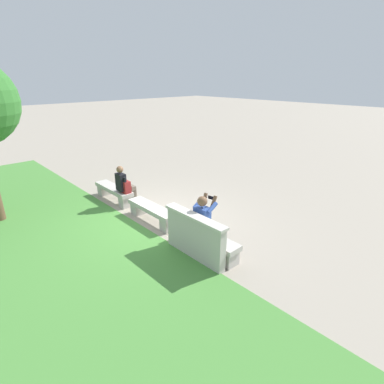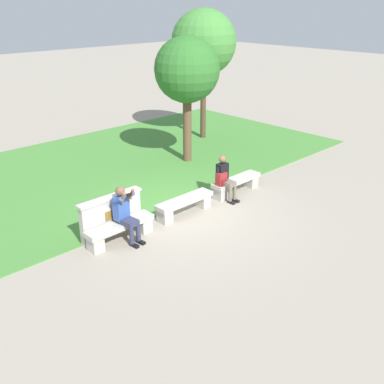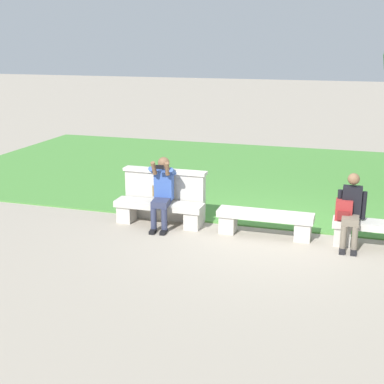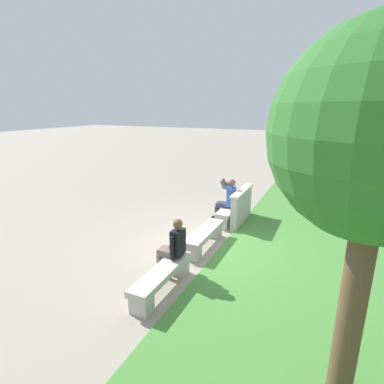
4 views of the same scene
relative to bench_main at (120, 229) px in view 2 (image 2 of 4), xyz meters
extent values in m
plane|color=gray|center=(2.03, 0.00, -0.29)|extent=(80.00, 80.00, 0.00)
cube|color=#478438|center=(2.03, 4.38, -0.28)|extent=(17.78, 8.00, 0.03)
cube|color=#B7B2A8|center=(0.00, 0.00, 0.10)|extent=(1.72, 0.40, 0.12)
cube|color=#B7B2A8|center=(-0.68, 0.00, -0.13)|extent=(0.28, 0.34, 0.33)
cube|color=#B7B2A8|center=(0.68, 0.00, -0.13)|extent=(0.28, 0.34, 0.33)
cube|color=#B7B2A8|center=(2.03, 0.00, 0.10)|extent=(1.72, 0.40, 0.12)
cube|color=#B7B2A8|center=(1.35, 0.00, -0.13)|extent=(0.28, 0.34, 0.33)
cube|color=#B7B2A8|center=(2.71, 0.00, -0.13)|extent=(0.28, 0.34, 0.33)
cube|color=#B7B2A8|center=(4.06, 0.00, 0.10)|extent=(1.72, 0.40, 0.12)
cube|color=#B7B2A8|center=(3.38, 0.00, -0.13)|extent=(0.28, 0.34, 0.33)
cube|color=#B7B2A8|center=(4.74, 0.00, -0.13)|extent=(0.28, 0.34, 0.33)
cube|color=#B7B2A8|center=(0.00, 0.34, 0.18)|extent=(1.60, 0.18, 0.95)
cube|color=beige|center=(0.00, 0.34, 0.69)|extent=(1.66, 0.24, 0.06)
cube|color=brown|center=(0.00, 0.24, 0.30)|extent=(0.44, 0.02, 0.22)
cube|color=black|center=(0.05, -0.46, -0.26)|extent=(0.13, 0.25, 0.06)
cylinder|color=#2D334C|center=(0.04, -0.39, -0.05)|extent=(0.11, 0.11, 0.42)
cube|color=black|center=(0.25, -0.44, -0.26)|extent=(0.13, 0.25, 0.06)
cylinder|color=#2D334C|center=(0.24, -0.37, -0.05)|extent=(0.11, 0.11, 0.42)
cube|color=#2D334C|center=(0.12, -0.19, 0.22)|extent=(0.34, 0.45, 0.12)
cube|color=#33519E|center=(0.09, 0.04, 0.50)|extent=(0.36, 0.26, 0.56)
sphere|color=brown|center=(0.09, 0.04, 0.92)|extent=(0.22, 0.22, 0.22)
cylinder|color=#33519E|center=(-0.09, -0.08, 0.79)|extent=(0.12, 0.32, 0.21)
cylinder|color=brown|center=(-0.01, -0.21, 0.87)|extent=(0.08, 0.18, 0.27)
cylinder|color=#33519E|center=(0.29, -0.04, 0.79)|extent=(0.12, 0.32, 0.21)
cylinder|color=brown|center=(0.24, -0.18, 0.87)|extent=(0.12, 0.20, 0.27)
cube|color=black|center=(0.13, -0.26, 0.91)|extent=(0.15, 0.03, 0.08)
cube|color=black|center=(3.40, -0.42, -0.26)|extent=(0.10, 0.22, 0.06)
cylinder|color=#6B6051|center=(3.40, -0.36, -0.05)|extent=(0.10, 0.10, 0.42)
cube|color=black|center=(3.58, -0.42, -0.26)|extent=(0.10, 0.22, 0.06)
cylinder|color=#6B6051|center=(3.58, -0.36, -0.05)|extent=(0.10, 0.10, 0.42)
cube|color=#6B6051|center=(3.49, -0.18, 0.22)|extent=(0.28, 0.40, 0.12)
cube|color=black|center=(3.49, 0.04, 0.48)|extent=(0.32, 0.20, 0.52)
sphere|color=brown|center=(3.49, 0.04, 0.87)|extent=(0.20, 0.20, 0.20)
cylinder|color=black|center=(3.29, 0.02, 0.43)|extent=(0.08, 0.08, 0.48)
cylinder|color=black|center=(3.69, 0.02, 0.43)|extent=(0.08, 0.08, 0.48)
cube|color=maroon|center=(3.38, -0.04, 0.34)|extent=(0.28, 0.20, 0.36)
cube|color=maroon|center=(3.38, -0.15, 0.27)|extent=(0.20, 0.06, 0.16)
torus|color=black|center=(3.38, -0.04, 0.54)|extent=(0.10, 0.02, 0.10)
cylinder|color=brown|center=(4.94, 3.01, 0.94)|extent=(0.29, 0.29, 2.47)
sphere|color=#2D6B28|center=(4.94, 3.01, 2.81)|extent=(2.13, 2.13, 2.13)
cylinder|color=#4C3826|center=(7.33, 4.64, 1.19)|extent=(0.22, 0.22, 2.96)
sphere|color=#428438|center=(7.33, 4.64, 3.40)|extent=(2.45, 2.45, 2.45)
camera|label=1|loc=(-4.03, 4.17, 3.39)|focal=28.00mm
camera|label=2|loc=(-5.14, -7.80, 4.90)|focal=42.00mm
camera|label=3|loc=(3.47, -9.06, 3.11)|focal=50.00mm
camera|label=4|loc=(8.29, 2.61, 3.05)|focal=28.00mm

